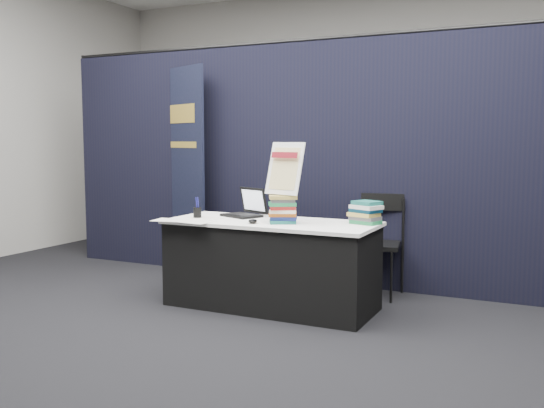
{
  "coord_description": "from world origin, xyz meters",
  "views": [
    {
      "loc": [
        2.22,
        -4.05,
        1.43
      ],
      "look_at": [
        0.01,
        0.55,
        0.9
      ],
      "focal_mm": 40.0,
      "sensor_mm": 36.0,
      "label": 1
    }
  ],
  "objects_px": {
    "laptop": "(244,209)",
    "book_stack_short": "(365,212)",
    "display_table": "(271,264)",
    "pullup_banner": "(181,181)",
    "book_stack_tall": "(283,209)",
    "stacking_chair": "(377,239)",
    "info_sign": "(285,169)"
  },
  "relations": [
    {
      "from": "laptop",
      "to": "book_stack_short",
      "type": "relative_size",
      "value": 1.51
    },
    {
      "from": "display_table",
      "to": "pullup_banner",
      "type": "bearing_deg",
      "value": 148.68
    },
    {
      "from": "display_table",
      "to": "book_stack_tall",
      "type": "height_order",
      "value": "book_stack_tall"
    },
    {
      "from": "laptop",
      "to": "book_stack_short",
      "type": "height_order",
      "value": "laptop"
    },
    {
      "from": "stacking_chair",
      "to": "laptop",
      "type": "bearing_deg",
      "value": -160.33
    },
    {
      "from": "info_sign",
      "to": "pullup_banner",
      "type": "bearing_deg",
      "value": 162.57
    },
    {
      "from": "book_stack_tall",
      "to": "pullup_banner",
      "type": "bearing_deg",
      "value": 148.81
    },
    {
      "from": "display_table",
      "to": "info_sign",
      "type": "bearing_deg",
      "value": -20.54
    },
    {
      "from": "laptop",
      "to": "book_stack_tall",
      "type": "height_order",
      "value": "laptop"
    },
    {
      "from": "book_stack_tall",
      "to": "pullup_banner",
      "type": "xyz_separation_m",
      "value": [
        -1.71,
        1.04,
        0.12
      ]
    },
    {
      "from": "display_table",
      "to": "book_stack_tall",
      "type": "relative_size",
      "value": 6.87
    },
    {
      "from": "laptop",
      "to": "info_sign",
      "type": "height_order",
      "value": "info_sign"
    },
    {
      "from": "book_stack_tall",
      "to": "info_sign",
      "type": "relative_size",
      "value": 0.58
    },
    {
      "from": "info_sign",
      "to": "stacking_chair",
      "type": "xyz_separation_m",
      "value": [
        0.54,
        0.88,
        -0.68
      ]
    },
    {
      "from": "display_table",
      "to": "pullup_banner",
      "type": "height_order",
      "value": "pullup_banner"
    },
    {
      "from": "display_table",
      "to": "book_stack_short",
      "type": "xyz_separation_m",
      "value": [
        0.77,
        0.17,
        0.47
      ]
    },
    {
      "from": "book_stack_short",
      "to": "stacking_chair",
      "type": "height_order",
      "value": "book_stack_short"
    },
    {
      "from": "laptop",
      "to": "info_sign",
      "type": "bearing_deg",
      "value": -2.22
    },
    {
      "from": "book_stack_tall",
      "to": "pullup_banner",
      "type": "distance_m",
      "value": 2.0
    },
    {
      "from": "display_table",
      "to": "laptop",
      "type": "relative_size",
      "value": 4.45
    },
    {
      "from": "info_sign",
      "to": "stacking_chair",
      "type": "height_order",
      "value": "info_sign"
    },
    {
      "from": "display_table",
      "to": "stacking_chair",
      "type": "distance_m",
      "value": 1.09
    },
    {
      "from": "display_table",
      "to": "book_stack_short",
      "type": "distance_m",
      "value": 0.92
    },
    {
      "from": "pullup_banner",
      "to": "info_sign",
      "type": "bearing_deg",
      "value": -5.62
    },
    {
      "from": "laptop",
      "to": "info_sign",
      "type": "relative_size",
      "value": 0.9
    },
    {
      "from": "book_stack_tall",
      "to": "stacking_chair",
      "type": "relative_size",
      "value": 0.28
    },
    {
      "from": "book_stack_tall",
      "to": "info_sign",
      "type": "height_order",
      "value": "info_sign"
    },
    {
      "from": "stacking_chair",
      "to": "info_sign",
      "type": "bearing_deg",
      "value": -132.59
    },
    {
      "from": "display_table",
      "to": "book_stack_short",
      "type": "relative_size",
      "value": 6.73
    },
    {
      "from": "book_stack_tall",
      "to": "book_stack_short",
      "type": "bearing_deg",
      "value": 22.75
    },
    {
      "from": "book_stack_tall",
      "to": "info_sign",
      "type": "xyz_separation_m",
      "value": [
        0.0,
        0.03,
        0.33
      ]
    },
    {
      "from": "info_sign",
      "to": "pullup_banner",
      "type": "distance_m",
      "value": 1.99
    }
  ]
}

